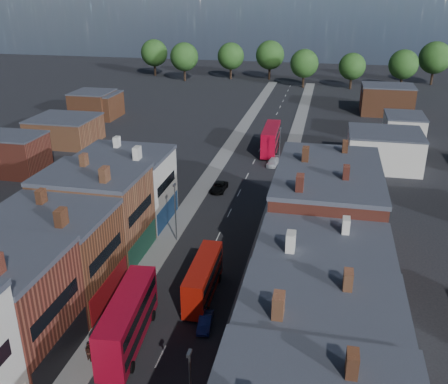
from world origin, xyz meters
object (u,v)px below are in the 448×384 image
at_px(bus_1, 203,278).
at_px(bus_2, 271,139).
at_px(ped_3, 262,275).
at_px(ped_1, 89,351).
at_px(car_2, 219,187).
at_px(bus_0, 128,319).
at_px(car_1, 205,322).
at_px(car_3, 273,162).

distance_m(bus_1, bus_2, 52.48).
height_order(bus_1, ped_3, bus_1).
height_order(ped_1, ped_3, ped_1).
height_order(bus_1, car_2, bus_1).
bearing_deg(bus_0, bus_2, 79.33).
xyz_separation_m(bus_2, ped_1, (-8.48, -64.48, -1.84)).
distance_m(ped_1, ped_3, 21.16).
relative_size(bus_0, car_2, 2.44).
distance_m(bus_2, ped_3, 48.47).
height_order(bus_0, bus_2, bus_2).
bearing_deg(car_2, bus_1, -78.43).
bearing_deg(ped_3, bus_2, 26.36).
height_order(car_1, car_3, car_3).
bearing_deg(bus_1, bus_0, -119.97).
relative_size(bus_1, car_3, 2.18).
relative_size(bus_1, car_2, 2.05).
xyz_separation_m(car_3, ped_3, (3.55, -40.23, 0.22)).
height_order(car_1, car_2, car_2).
height_order(bus_2, ped_1, bus_2).
distance_m(bus_0, bus_1, 10.29).
xyz_separation_m(car_1, ped_3, (4.38, 9.44, 0.29)).
bearing_deg(ped_3, bus_1, 146.71).
relative_size(bus_2, car_2, 2.53).
xyz_separation_m(car_1, ped_1, (-9.10, -6.87, 0.43)).
bearing_deg(car_3, ped_1, -94.09).
height_order(bus_1, ped_1, bus_1).
height_order(car_1, ped_1, ped_1).
bearing_deg(bus_1, ped_1, -123.30).
distance_m(bus_1, ped_1, 14.29).
bearing_deg(bus_0, ped_1, -136.22).
bearing_deg(ped_1, bus_2, -76.64).
relative_size(car_1, car_2, 0.74).
height_order(bus_0, bus_1, bus_0).
bearing_deg(ped_3, bus_0, 161.18).
bearing_deg(bus_1, car_2, 98.46).
xyz_separation_m(bus_0, car_1, (6.48, 3.84, -2.13)).
height_order(bus_2, car_2, bus_2).
distance_m(car_3, ped_1, 57.40).
distance_m(car_2, ped_3, 27.85).
distance_m(car_1, ped_1, 11.41).
bearing_deg(bus_2, ped_3, -85.35).
xyz_separation_m(car_2, ped_1, (-2.70, -41.98, 0.35)).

